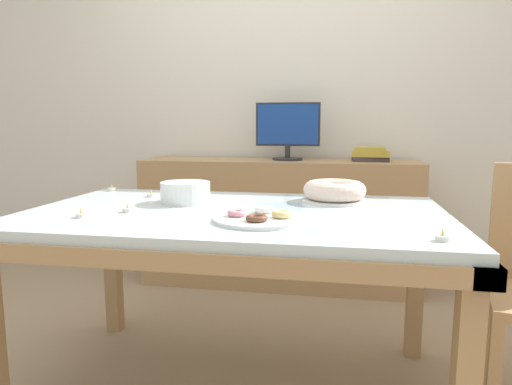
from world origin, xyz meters
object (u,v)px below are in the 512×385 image
tealight_near_front (81,215)px  tealight_right_edge (151,195)px  computer_monitor (288,131)px  tealight_near_cakes (112,189)px  cake_chocolate_round (334,191)px  pastry_platter (260,218)px  plate_stack (185,192)px  book_stack (370,154)px  tealight_centre (128,210)px  tealight_left_edge (442,238)px

tealight_near_front → tealight_right_edge: bearing=83.6°
computer_monitor → tealight_near_cakes: size_ratio=10.60×
computer_monitor → cake_chocolate_round: (0.32, -1.04, -0.24)m
pastry_platter → tealight_right_edge: (-0.59, 0.43, -0.00)m
tealight_near_front → tealight_right_edge: 0.50m
plate_stack → tealight_near_cakes: 0.56m
book_stack → tealight_centre: book_stack is taller
pastry_platter → tealight_right_edge: 0.73m
computer_monitor → cake_chocolate_round: bearing=-72.9°
cake_chocolate_round → tealight_near_cakes: (-1.11, 0.13, -0.03)m
cake_chocolate_round → pastry_platter: (-0.25, -0.45, -0.03)m
cake_chocolate_round → tealight_centre: 0.86m
tealight_near_cakes → computer_monitor: bearing=49.3°
book_stack → tealight_near_cakes: size_ratio=6.11×
pastry_platter → plate_stack: 0.49m
book_stack → plate_stack: bearing=-125.2°
computer_monitor → tealight_right_edge: size_ratio=10.60×
computer_monitor → tealight_centre: 1.52m
pastry_platter → tealight_centre: (-0.52, 0.06, -0.00)m
computer_monitor → cake_chocolate_round: computer_monitor is taller
tealight_centre → tealight_near_front: size_ratio=1.00×
book_stack → pastry_platter: bearing=-107.1°
plate_stack → tealight_centre: plate_stack is taller
tealight_centre → tealight_left_edge: 1.11m
tealight_left_edge → plate_stack: bearing=152.4°
cake_chocolate_round → tealight_near_cakes: 1.12m
cake_chocolate_round → book_stack: bearing=78.5°
cake_chocolate_round → tealight_near_cakes: bearing=173.2°
computer_monitor → plate_stack: 1.25m
computer_monitor → tealight_centre: size_ratio=10.60×
plate_stack → book_stack: bearing=54.8°
tealight_near_front → tealight_near_cakes: 0.68m
computer_monitor → tealight_left_edge: bearing=-69.3°
tealight_left_edge → tealight_near_cakes: same height
tealight_centre → tealight_near_cakes: bearing=123.0°
plate_stack → tealight_near_cakes: bearing=150.5°
tealight_right_edge → tealight_near_front: bearing=-96.4°
tealight_near_front → tealight_near_cakes: same height
cake_chocolate_round → tealight_near_front: (-0.89, -0.51, -0.03)m
pastry_platter → tealight_left_edge: (0.56, -0.18, -0.00)m
tealight_near_cakes → plate_stack: bearing=-29.5°
computer_monitor → tealight_near_cakes: (-0.79, -0.91, -0.28)m
tealight_near_front → tealight_centre: bearing=46.7°
computer_monitor → pastry_platter: 1.52m
pastry_platter → plate_stack: bearing=140.8°
tealight_centre → tealight_near_cakes: same height
tealight_near_front → tealight_left_edge: same height
book_stack → pastry_platter: book_stack is taller
computer_monitor → tealight_left_edge: (0.63, -1.67, -0.28)m
pastry_platter → tealight_centre: pastry_platter is taller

